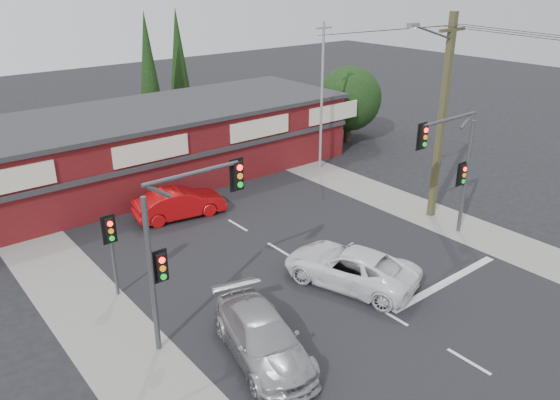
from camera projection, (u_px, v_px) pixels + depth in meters
ground at (358, 297)px, 21.14m from camera, size 120.00×120.00×0.00m
road_strip at (278, 249)px, 24.73m from camera, size 14.00×70.00×0.01m
verge_left at (96, 318)px, 19.83m from camera, size 3.00×70.00×0.02m
verge_right at (400, 203)px, 29.64m from camera, size 3.00×70.00×0.02m
stop_line at (446, 282)px, 22.08m from camera, size 6.50×0.35×0.01m
white_suv at (350, 267)px, 21.78m from camera, size 4.09×5.97×1.52m
silver_suv at (263, 338)px, 17.57m from camera, size 3.30×5.52×1.50m
red_sedan at (180, 203)px, 27.71m from camera, size 4.81×2.33×1.52m
lane_dashes at (427, 337)px, 18.80m from camera, size 0.12×31.09×0.01m
shop_building at (137, 147)px, 31.94m from camera, size 27.30×8.40×4.22m
tree_cluster at (346, 101)px, 39.59m from camera, size 5.90×5.10×5.50m
conifer_near at (148, 66)px, 38.27m from camera, size 1.80×1.80×9.25m
conifer_far at (178, 58)px, 41.73m from camera, size 1.80×1.80×9.25m
traffic_mast_left at (179, 234)px, 17.35m from camera, size 3.77×0.27×5.97m
traffic_mast_right at (454, 158)px, 24.29m from camera, size 3.96×0.27×5.97m
pedestal_signal at (111, 239)px, 20.37m from camera, size 0.55×0.27×3.38m
utility_pole at (441, 113)px, 26.02m from camera, size 4.38×0.59×10.00m
steel_pole at (322, 95)px, 33.13m from camera, size 1.20×0.16×9.00m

